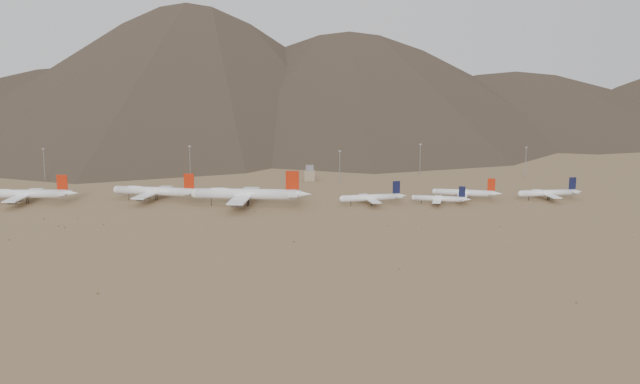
{
  "coord_description": "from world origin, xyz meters",
  "views": [
    {
      "loc": [
        34.11,
        -425.4,
        89.83
      ],
      "look_at": [
        37.36,
        30.0,
        7.33
      ],
      "focal_mm": 40.0,
      "sensor_mm": 36.0,
      "label": 1
    }
  ],
  "objects_px": {
    "widebody_east": "(246,194)",
    "narrowbody_a": "(372,197)",
    "widebody_west": "(26,194)",
    "narrowbody_b": "(440,199)",
    "widebody_centre": "(155,191)",
    "control_tower": "(310,174)"
  },
  "relations": [
    {
      "from": "control_tower",
      "to": "narrowbody_b",
      "type": "bearing_deg",
      "value": -48.72
    },
    {
      "from": "widebody_centre",
      "to": "control_tower",
      "type": "bearing_deg",
      "value": 50.11
    },
    {
      "from": "control_tower",
      "to": "widebody_west",
      "type": "bearing_deg",
      "value": -153.85
    },
    {
      "from": "widebody_west",
      "to": "widebody_east",
      "type": "relative_size",
      "value": 0.82
    },
    {
      "from": "widebody_west",
      "to": "narrowbody_b",
      "type": "relative_size",
      "value": 1.69
    },
    {
      "from": "widebody_centre",
      "to": "narrowbody_a",
      "type": "distance_m",
      "value": 143.75
    },
    {
      "from": "widebody_centre",
      "to": "narrowbody_a",
      "type": "relative_size",
      "value": 1.41
    },
    {
      "from": "narrowbody_b",
      "to": "control_tower",
      "type": "height_order",
      "value": "narrowbody_b"
    },
    {
      "from": "narrowbody_a",
      "to": "widebody_west",
      "type": "bearing_deg",
      "value": 165.85
    },
    {
      "from": "widebody_east",
      "to": "narrowbody_a",
      "type": "bearing_deg",
      "value": 7.68
    },
    {
      "from": "widebody_west",
      "to": "widebody_east",
      "type": "distance_m",
      "value": 144.47
    },
    {
      "from": "widebody_centre",
      "to": "narrowbody_b",
      "type": "distance_m",
      "value": 187.27
    },
    {
      "from": "widebody_west",
      "to": "widebody_east",
      "type": "bearing_deg",
      "value": -4.16
    },
    {
      "from": "widebody_east",
      "to": "narrowbody_b",
      "type": "relative_size",
      "value": 2.07
    },
    {
      "from": "widebody_centre",
      "to": "narrowbody_a",
      "type": "bearing_deg",
      "value": 5.64
    },
    {
      "from": "widebody_centre",
      "to": "narrowbody_a",
      "type": "xyz_separation_m",
      "value": [
        142.95,
        -15.06,
        -1.68
      ]
    },
    {
      "from": "narrowbody_a",
      "to": "narrowbody_b",
      "type": "relative_size",
      "value": 1.19
    },
    {
      "from": "narrowbody_b",
      "to": "widebody_west",
      "type": "bearing_deg",
      "value": -168.01
    },
    {
      "from": "widebody_west",
      "to": "narrowbody_b",
      "type": "bearing_deg",
      "value": -1.74
    },
    {
      "from": "narrowbody_b",
      "to": "widebody_centre",
      "type": "bearing_deg",
      "value": -171.41
    },
    {
      "from": "widebody_east",
      "to": "control_tower",
      "type": "distance_m",
      "value": 107.25
    },
    {
      "from": "widebody_west",
      "to": "narrowbody_a",
      "type": "bearing_deg",
      "value": -1.9
    }
  ]
}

